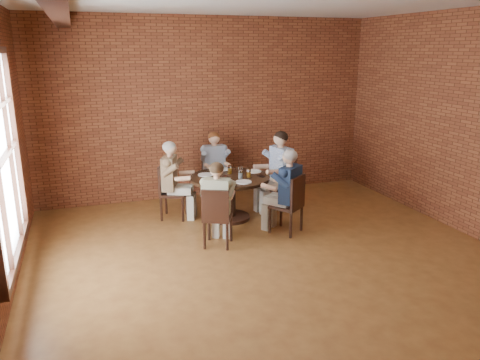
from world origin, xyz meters
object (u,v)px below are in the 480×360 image
object	(u,v)px
smartphone	(261,176)
chair_a	(282,181)
chair_d	(217,215)
chair_c	(169,189)
diner_c	(173,180)
dining_table	(230,189)
diner_d	(217,204)
chair_e	(291,202)
diner_e	(287,192)
diner_b	(215,167)
diner_a	(278,172)
chair_b	(214,174)

from	to	relation	value
smartphone	chair_a	bearing A→B (deg)	22.31
chair_d	smartphone	world-z (taller)	chair_d
chair_c	diner_c	bearing A→B (deg)	-90.00
dining_table	diner_d	distance (m)	1.12
chair_e	diner_e	size ratio (longest dim) A/B	0.70
diner_b	diner_a	bearing A→B (deg)	-40.98
diner_c	chair_e	size ratio (longest dim) A/B	1.42
chair_d	chair_e	xyz separation A→B (m)	(1.25, 0.15, 0.02)
diner_a	diner_b	bearing A→B (deg)	-143.13
dining_table	chair_a	bearing A→B (deg)	10.37
diner_a	chair_d	world-z (taller)	diner_a
dining_table	chair_d	bearing A→B (deg)	-116.93
chair_a	chair_d	xyz separation A→B (m)	(-1.59, -1.26, -0.04)
chair_b	chair_e	bearing A→B (deg)	-69.86
chair_d	diner_d	world-z (taller)	diner_d
diner_b	chair_a	bearing A→B (deg)	-37.55
diner_c	diner_e	size ratio (longest dim) A/B	1.00
chair_d	diner_e	distance (m)	1.23
dining_table	diner_a	size ratio (longest dim) A/B	0.94
chair_a	smartphone	xyz separation A→B (m)	(-0.55, -0.35, 0.23)
chair_b	diner_e	world-z (taller)	diner_e
chair_d	chair_e	size ratio (longest dim) A/B	0.96
diner_b	smartphone	xyz separation A→B (m)	(0.47, -1.18, 0.10)
diner_c	diner_e	xyz separation A→B (m)	(1.54, -1.22, 0.00)
diner_a	diner_c	xyz separation A→B (m)	(-1.83, 0.20, -0.05)
chair_a	chair_b	size ratio (longest dim) A/B	1.06
diner_c	chair_b	bearing A→B (deg)	-28.71
diner_b	diner_d	distance (m)	2.09
diner_a	chair_b	xyz separation A→B (m)	(-0.91, 0.93, -0.21)
diner_b	chair_d	bearing A→B (deg)	-103.57
diner_c	diner_d	world-z (taller)	diner_c
chair_c	diner_d	bearing A→B (deg)	-139.25
diner_a	diner_b	xyz separation A→B (m)	(-0.92, 0.85, -0.05)
smartphone	chair_b	bearing A→B (deg)	99.50
dining_table	diner_a	bearing A→B (deg)	10.37
chair_d	smartphone	bearing A→B (deg)	-112.08
chair_a	diner_a	size ratio (longest dim) A/B	0.69
diner_b	chair_d	size ratio (longest dim) A/B	1.47
diner_c	smartphone	xyz separation A→B (m)	(1.38, -0.53, 0.09)
diner_c	smartphone	world-z (taller)	diner_c
chair_c	chair_e	xyz separation A→B (m)	(1.67, -1.32, 0.00)
diner_a	dining_table	bearing A→B (deg)	-90.00
diner_d	chair_e	xyz separation A→B (m)	(1.21, 0.08, -0.12)
diner_c	diner_a	bearing A→B (deg)	-73.44
chair_c	smartphone	bearing A→B (deg)	-88.48
chair_d	diner_d	bearing A→B (deg)	-90.00
chair_b	chair_e	world-z (taller)	chair_e
diner_b	chair_b	bearing A→B (deg)	90.00
chair_d	diner_d	distance (m)	0.16
diner_a	chair_e	world-z (taller)	diner_a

